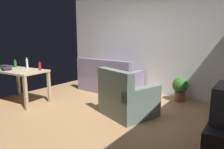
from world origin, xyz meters
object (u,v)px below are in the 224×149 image
desk (21,75)px  potted_plant (180,88)px  bottle_red (40,67)px  bottle_green (15,64)px  bottle_clear (27,64)px  book_stack (6,68)px  couch (109,81)px  armchair (126,99)px

desk → potted_plant: size_ratio=2.23×
bottle_red → bottle_green: bearing=-175.1°
bottle_green → bottle_clear: bearing=5.1°
potted_plant → bottle_clear: bearing=-145.5°
bottle_clear → desk: bearing=-85.4°
book_stack → couch: bearing=58.2°
bottle_red → book_stack: bottle_red is taller
desk → bottle_red: (0.43, 0.23, 0.20)m
book_stack → bottle_clear: bearing=61.2°
armchair → bottle_clear: 2.54m
couch → bottle_red: (-0.65, -1.70, 0.54)m
bottle_green → bottle_clear: 0.47m
bottle_green → bottle_red: size_ratio=0.97×
desk → potted_plant: bearing=30.5°
bottle_green → potted_plant: bearing=31.2°
bottle_red → armchair: bearing=15.3°
potted_plant → bottle_red: bottle_red is taller
bottle_red → book_stack: size_ratio=0.73×
potted_plant → bottle_red: (-2.53, -2.01, 0.52)m
potted_plant → bottle_red: bearing=-141.6°
armchair → book_stack: bearing=38.3°
couch → bottle_clear: bottle_clear is taller
armchair → bottle_red: 2.10m
potted_plant → bottle_green: 4.06m
desk → bottle_green: (-0.48, 0.15, 0.19)m
armchair → potted_plant: bearing=-93.0°
couch → desk: size_ratio=1.35×
bottle_clear → armchair: bearing=13.4°
bottle_green → bottle_clear: size_ratio=0.74×
couch → bottle_green: size_ratio=8.58×
armchair → book_stack: size_ratio=3.95×
bottle_clear → bottle_red: (0.45, 0.04, -0.03)m
armchair → desk: bearing=35.8°
bottle_green → book_stack: bearing=-54.4°
bottle_clear → book_stack: size_ratio=0.95×
potted_plant → bottle_red: 3.27m
potted_plant → desk: bearing=-143.0°
bottle_green → bottle_red: bearing=4.9°
couch → bottle_green: (-1.57, -1.77, 0.54)m
potted_plant → book_stack: book_stack is taller
desk → armchair: armchair is taller
bottle_green → bottle_clear: bottle_clear is taller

